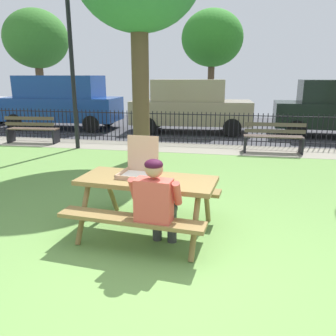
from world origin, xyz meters
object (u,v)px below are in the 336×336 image
(pizza_box_open, at_px, (139,166))
(park_bench_center, at_px, (273,138))
(park_bench_left, at_px, (32,130))
(parked_car_left, at_px, (62,101))
(lamp_post_walkway, at_px, (71,54))
(far_tree_midleft, at_px, (212,39))
(picnic_table_foreground, at_px, (147,191))
(parked_car_center, at_px, (190,105))
(adult_at_table, at_px, (157,202))
(far_tree_left, at_px, (36,40))

(pizza_box_open, distance_m, park_bench_center, 5.84)
(park_bench_left, bearing_deg, parked_car_left, 100.41)
(lamp_post_walkway, bearing_deg, park_bench_left, 164.27)
(parked_car_left, distance_m, far_tree_midleft, 8.80)
(picnic_table_foreground, bearing_deg, pizza_box_open, 130.75)
(pizza_box_open, height_order, park_bench_left, pizza_box_open)
(lamp_post_walkway, height_order, parked_car_center, lamp_post_walkway)
(lamp_post_walkway, bearing_deg, park_bench_center, 5.04)
(adult_at_table, height_order, park_bench_left, adult_at_table)
(lamp_post_walkway, xyz_separation_m, far_tree_midleft, (3.17, 9.84, 1.28))
(picnic_table_foreground, bearing_deg, parked_car_left, 123.74)
(pizza_box_open, relative_size, park_bench_center, 0.32)
(pizza_box_open, height_order, adult_at_table, pizza_box_open)
(park_bench_center, bearing_deg, picnic_table_foreground, -111.67)
(adult_at_table, bearing_deg, lamp_post_walkway, 123.48)
(parked_car_center, xyz_separation_m, far_tree_left, (-9.82, 6.27, 3.08))
(park_bench_left, relative_size, parked_car_left, 0.35)
(park_bench_center, height_order, parked_car_left, parked_car_left)
(park_bench_center, distance_m, far_tree_midleft, 10.28)
(pizza_box_open, xyz_separation_m, park_bench_left, (-5.02, 5.33, -0.47))
(far_tree_left, bearing_deg, far_tree_midleft, 0.00)
(park_bench_left, xyz_separation_m, parked_car_center, (4.64, 3.08, 0.59))
(park_bench_left, distance_m, park_bench_center, 7.35)
(picnic_table_foreground, xyz_separation_m, adult_at_table, (0.25, -0.53, 0.06))
(pizza_box_open, height_order, far_tree_midleft, far_tree_midleft)
(far_tree_midleft, bearing_deg, parked_car_center, -92.64)
(park_bench_center, bearing_deg, parked_car_center, 131.45)
(park_bench_center, relative_size, lamp_post_walkway, 0.37)
(park_bench_center, distance_m, lamp_post_walkway, 6.05)
(parked_car_left, bearing_deg, adult_at_table, -56.72)
(far_tree_left, relative_size, far_tree_midleft, 1.06)
(park_bench_left, height_order, parked_car_center, parked_car_center)
(park_bench_left, bearing_deg, park_bench_center, -0.00)
(park_bench_left, xyz_separation_m, lamp_post_walkway, (1.75, -0.49, 2.24))
(picnic_table_foreground, distance_m, park_bench_center, 5.92)
(adult_at_table, relative_size, park_bench_left, 0.73)
(adult_at_table, distance_m, far_tree_midleft, 15.73)
(picnic_table_foreground, relative_size, adult_at_table, 1.62)
(park_bench_left, relative_size, far_tree_midleft, 0.30)
(pizza_box_open, bearing_deg, far_tree_midleft, 90.36)
(picnic_table_foreground, xyz_separation_m, park_bench_center, (2.19, 5.50, -0.18))
(pizza_box_open, distance_m, parked_car_left, 10.09)
(parked_car_left, relative_size, parked_car_center, 1.03)
(adult_at_table, relative_size, parked_car_left, 0.26)
(lamp_post_walkway, bearing_deg, pizza_box_open, -55.99)
(pizza_box_open, xyz_separation_m, adult_at_table, (0.40, -0.70, -0.23))
(park_bench_center, xyz_separation_m, parked_car_left, (-7.92, 3.08, 0.68))
(adult_at_table, relative_size, far_tree_left, 0.21)
(far_tree_left, bearing_deg, lamp_post_walkway, -54.79)
(park_bench_left, xyz_separation_m, park_bench_center, (7.35, -0.00, 0.00))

